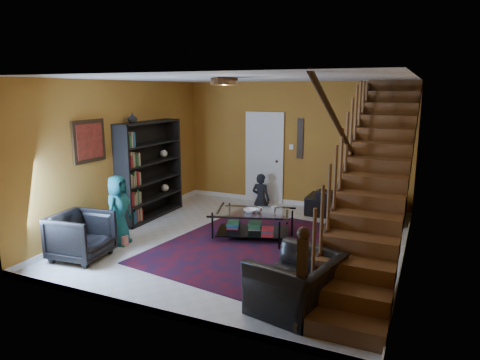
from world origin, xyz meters
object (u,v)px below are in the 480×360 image
at_px(sofa, 355,204).
at_px(coffee_table, 253,222).
at_px(bookshelf, 151,172).
at_px(armchair_right, 296,283).
at_px(armchair_left, 81,236).

bearing_deg(sofa, coffee_table, 55.06).
distance_m(bookshelf, armchair_right, 4.69).
relative_size(bookshelf, sofa, 1.01).
distance_m(armchair_right, coffee_table, 2.59).
relative_size(armchair_left, armchair_right, 0.78).
height_order(bookshelf, coffee_table, bookshelf).
bearing_deg(armchair_right, coffee_table, -133.36).
relative_size(sofa, coffee_table, 1.33).
bearing_deg(armchair_right, sofa, -167.64).
xyz_separation_m(sofa, coffee_table, (-1.46, -2.08, 0.00)).
relative_size(sofa, armchair_left, 2.42).
bearing_deg(sofa, armchair_right, 90.11).
height_order(sofa, coffee_table, sofa).
bearing_deg(coffee_table, bookshelf, 171.24).
height_order(bookshelf, sofa, bookshelf).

